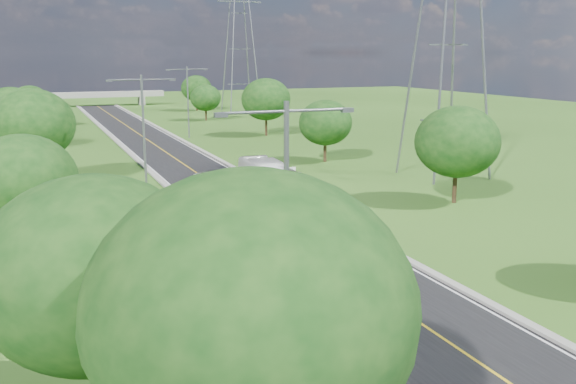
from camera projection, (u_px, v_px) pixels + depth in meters
name	position (u px, v px, depth m)	size (l,w,h in m)	color
ground	(176.00, 159.00, 72.95)	(260.00, 260.00, 0.00)	#2A4E16
road	(165.00, 152.00, 78.37)	(8.00, 150.00, 0.06)	black
curb_left	(129.00, 153.00, 76.77)	(0.50, 150.00, 0.22)	gray
curb_right	(199.00, 149.00, 79.93)	(0.50, 150.00, 0.22)	gray
speed_limit_sign	(293.00, 176.00, 54.66)	(0.55, 0.09, 2.40)	slate
overpass	(97.00, 95.00, 144.71)	(30.00, 3.00, 3.20)	gray
streetlight_near_left	(287.00, 201.00, 26.09)	(5.90, 0.25, 10.00)	slate
streetlight_mid_left	(143.00, 122.00, 55.90)	(5.90, 0.25, 10.00)	slate
streetlight_far_right	(188.00, 96.00, 90.18)	(5.90, 0.25, 10.00)	slate
power_tower_near	(449.00, 29.00, 60.10)	(9.00, 6.40, 28.00)	slate
power_tower_far	(240.00, 42.00, 129.34)	(9.00, 6.40, 28.00)	slate
tree_la	(95.00, 273.00, 19.64)	(7.14, 7.14, 8.30)	black
tree_lb	(22.00, 180.00, 37.10)	(6.30, 6.30, 7.33)	black
tree_lc	(32.00, 125.00, 57.15)	(7.56, 7.56, 8.79)	black
tree_ld	(11.00, 111.00, 78.21)	(6.72, 6.72, 7.82)	black
tree_le	(30.00, 102.00, 100.96)	(5.88, 5.88, 6.84)	black
tree_lf	(251.00, 310.00, 15.21)	(7.98, 7.98, 9.28)	black
tree_rb	(457.00, 142.00, 50.75)	(6.72, 6.72, 7.82)	black
tree_rc	(325.00, 123.00, 70.39)	(5.88, 5.88, 6.84)	black
tree_rd	(266.00, 99.00, 92.62)	(7.14, 7.14, 8.30)	black
tree_re	(206.00, 98.00, 113.63)	(5.46, 5.46, 6.35)	black
tree_rf	(196.00, 88.00, 132.87)	(6.30, 6.30, 7.33)	black
bus_outbound	(270.00, 181.00, 52.60)	(2.56, 10.93, 3.04)	white
bus_inbound	(234.00, 199.00, 46.64)	(2.37, 10.13, 2.82)	white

